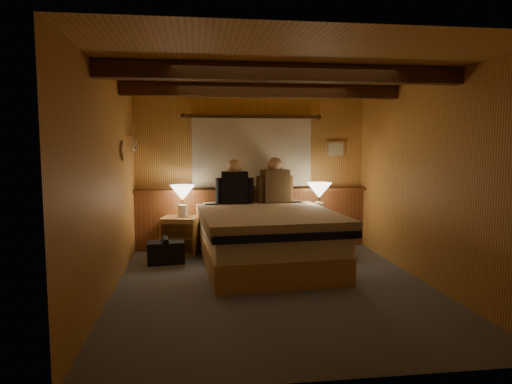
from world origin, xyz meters
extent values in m
plane|color=#4D525B|center=(0.00, 0.00, 0.00)|extent=(4.20, 4.20, 0.00)
plane|color=#E4A855|center=(0.00, 0.00, 2.40)|extent=(4.20, 4.20, 0.00)
plane|color=gold|center=(0.00, 2.10, 1.20)|extent=(3.60, 0.00, 3.60)
plane|color=gold|center=(-1.80, 0.00, 1.20)|extent=(0.00, 4.20, 4.20)
plane|color=gold|center=(1.80, 0.00, 1.20)|extent=(0.00, 4.20, 4.20)
plane|color=gold|center=(0.00, -2.10, 1.20)|extent=(3.60, 0.00, 3.60)
cube|color=brown|center=(0.00, 2.04, 0.45)|extent=(3.60, 0.12, 0.90)
cube|color=brown|center=(0.00, 1.98, 0.92)|extent=(3.60, 0.22, 0.04)
cylinder|color=#472B11|center=(0.00, 2.02, 2.05)|extent=(2.10, 0.05, 0.05)
sphere|color=#472B11|center=(-1.05, 2.02, 2.05)|extent=(0.08, 0.08, 0.08)
sphere|color=#472B11|center=(1.05, 2.02, 2.05)|extent=(0.08, 0.08, 0.08)
cube|color=beige|center=(0.00, 2.03, 1.50)|extent=(1.85, 0.08, 1.05)
cube|color=#472B11|center=(0.00, -0.60, 2.31)|extent=(3.60, 0.15, 0.16)
cube|color=#472B11|center=(0.00, 0.90, 2.31)|extent=(3.60, 0.15, 0.16)
cylinder|color=silver|center=(-1.74, 1.60, 1.75)|extent=(0.03, 0.55, 0.03)
torus|color=silver|center=(-1.71, 1.45, 1.63)|extent=(0.01, 0.21, 0.21)
torus|color=silver|center=(-1.71, 1.68, 1.63)|extent=(0.01, 0.21, 0.21)
cube|color=tan|center=(1.35, 2.08, 1.55)|extent=(0.30, 0.03, 0.25)
cube|color=beige|center=(1.35, 2.06, 1.55)|extent=(0.24, 0.01, 0.19)
cube|color=tan|center=(0.05, 0.90, 0.16)|extent=(1.77, 2.27, 0.32)
cube|color=white|center=(0.05, 0.90, 0.45)|extent=(1.73, 2.23, 0.26)
cube|color=black|center=(0.07, 0.63, 0.62)|extent=(1.80, 1.84, 0.09)
cube|color=#E09E9A|center=(0.06, 0.77, 0.69)|extent=(1.85, 2.06, 0.13)
cube|color=white|center=(-0.42, 1.71, 0.67)|extent=(0.67, 0.41, 0.17)
cube|color=white|center=(0.40, 1.77, 0.67)|extent=(0.67, 0.41, 0.17)
cube|color=tan|center=(-1.11, 1.75, 0.28)|extent=(0.59, 0.55, 0.56)
cube|color=brown|center=(-1.15, 1.54, 0.39)|extent=(0.45, 0.11, 0.20)
cube|color=brown|center=(-1.15, 1.54, 0.17)|extent=(0.45, 0.11, 0.20)
cylinder|color=silver|center=(-1.15, 1.54, 0.39)|extent=(0.04, 0.04, 0.03)
cylinder|color=silver|center=(-1.15, 1.54, 0.17)|extent=(0.04, 0.04, 0.03)
cube|color=tan|center=(0.96, 1.56, 0.29)|extent=(0.57, 0.52, 0.58)
cube|color=brown|center=(0.94, 1.34, 0.40)|extent=(0.47, 0.07, 0.20)
cube|color=brown|center=(0.94, 1.34, 0.17)|extent=(0.47, 0.07, 0.20)
cylinder|color=silver|center=(0.94, 1.34, 0.40)|extent=(0.03, 0.03, 0.03)
cylinder|color=silver|center=(0.94, 1.34, 0.17)|extent=(0.03, 0.03, 0.03)
cylinder|color=silver|center=(-1.07, 1.74, 0.65)|extent=(0.14, 0.14, 0.18)
cylinder|color=silver|center=(-1.07, 1.74, 0.77)|extent=(0.02, 0.02, 0.10)
cone|color=#F9EEC2|center=(-1.07, 1.74, 0.92)|extent=(0.36, 0.36, 0.22)
cylinder|color=silver|center=(0.95, 1.57, 0.67)|extent=(0.14, 0.14, 0.18)
cylinder|color=silver|center=(0.95, 1.57, 0.79)|extent=(0.02, 0.02, 0.10)
cone|color=#F9EEC2|center=(0.95, 1.57, 0.94)|extent=(0.37, 0.37, 0.22)
cube|color=black|center=(-0.31, 1.66, 0.98)|extent=(0.39, 0.23, 0.50)
cylinder|color=black|center=(-0.53, 1.66, 0.94)|extent=(0.12, 0.12, 0.40)
cylinder|color=black|center=(-0.09, 1.65, 0.94)|extent=(0.12, 0.12, 0.40)
sphere|color=tan|center=(-0.31, 1.66, 1.30)|extent=(0.22, 0.22, 0.22)
cube|color=#46341C|center=(0.31, 1.73, 0.99)|extent=(0.44, 0.31, 0.52)
cylinder|color=#46341C|center=(0.08, 1.68, 0.94)|extent=(0.13, 0.13, 0.42)
cylinder|color=#46341C|center=(0.54, 1.78, 0.94)|extent=(0.13, 0.13, 0.42)
sphere|color=tan|center=(0.31, 1.73, 1.32)|extent=(0.23, 0.23, 0.23)
cube|color=black|center=(-1.30, 1.25, 0.15)|extent=(0.53, 0.35, 0.30)
cylinder|color=black|center=(-1.30, 1.25, 0.32)|extent=(0.11, 0.31, 0.08)
camera|label=1|loc=(-0.88, -5.00, 1.63)|focal=32.00mm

